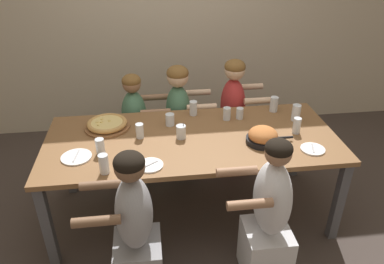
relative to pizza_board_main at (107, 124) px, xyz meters
The scene contains 23 objects.
ground_plane 1.09m from the pizza_board_main, 20.06° to the right, with size 18.00×18.00×0.00m, color #423833.
dining_table 0.74m from the pizza_board_main, 20.06° to the right, with size 2.34×1.01×0.78m.
pizza_board_main is the anchor object (origin of this frame).
skillet_bowl 1.29m from the pizza_board_main, 17.97° to the right, with size 0.38×0.26×0.13m.
empty_plate_a 0.48m from the pizza_board_main, 114.19° to the right, with size 0.22×0.22×0.02m.
empty_plate_b 0.70m from the pizza_board_main, 60.91° to the right, with size 0.19×0.19×0.02m.
empty_plate_c 1.67m from the pizza_board_main, 19.29° to the right, with size 0.18×0.18×0.02m.
cocktail_glass_blue 0.65m from the pizza_board_main, 22.26° to the right, with size 0.08×0.08×0.14m.
drinking_glass_a 1.03m from the pizza_board_main, ahead, with size 0.07×0.07×0.11m.
drinking_glass_b 0.76m from the pizza_board_main, 11.29° to the left, with size 0.07×0.07×0.13m.
drinking_glass_c 0.65m from the pizza_board_main, 87.64° to the right, with size 0.07×0.07×0.14m.
drinking_glass_d 0.40m from the pizza_board_main, 92.90° to the right, with size 0.07×0.07×0.12m.
drinking_glass_e 1.14m from the pizza_board_main, ahead, with size 0.06×0.06×0.10m.
drinking_glass_f 1.49m from the pizza_board_main, ahead, with size 0.07×0.07×0.14m.
drinking_glass_g 1.57m from the pizza_board_main, 10.37° to the right, with size 0.06×0.06×0.13m.
drinking_glass_h 0.34m from the pizza_board_main, 36.04° to the right, with size 0.06×0.06×0.12m.
drinking_glass_i 1.62m from the pizza_board_main, ahead, with size 0.07×0.07×0.14m.
drinking_glass_j 0.53m from the pizza_board_main, ahead, with size 0.08×0.08×0.10m.
diner_near_midright 1.52m from the pizza_board_main, 40.97° to the right, with size 0.51×0.40×1.15m.
diner_near_midleft 1.04m from the pizza_board_main, 77.46° to the right, with size 0.51×0.40×1.13m.
diner_far_center 0.85m from the pizza_board_main, 36.34° to the left, with size 0.51×0.40×1.13m.
diner_far_midleft 0.62m from the pizza_board_main, 65.82° to the left, with size 0.51×0.40×1.07m.
diner_far_midright 1.31m from the pizza_board_main, 21.72° to the left, with size 0.51×0.40×1.16m.
Camera 1 is at (-0.33, -2.57, 2.30)m, focal length 35.00 mm.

